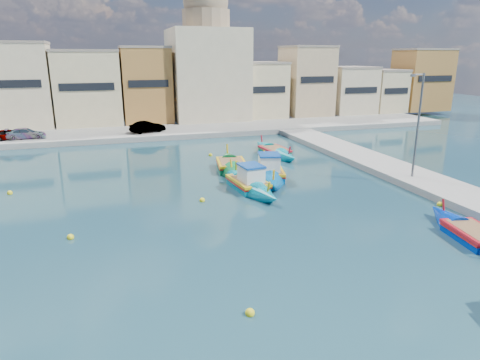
{
  "coord_description": "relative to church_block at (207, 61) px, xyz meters",
  "views": [
    {
      "loc": [
        -4.05,
        -19.4,
        9.2
      ],
      "look_at": [
        4.0,
        6.0,
        1.4
      ],
      "focal_mm": 32.0,
      "sensor_mm": 36.0,
      "label": 1
    }
  ],
  "objects": [
    {
      "name": "mooring_buoys",
      "position": [
        -8.99,
        -34.1,
        -8.33
      ],
      "size": [
        26.88,
        26.02,
        0.36
      ],
      "color": "yellow",
      "rests_on": "ground"
    },
    {
      "name": "luzzu_turquoise_cabin",
      "position": [
        -4.66,
        -31.74,
        -8.06
      ],
      "size": [
        2.79,
        9.18,
        2.9
      ],
      "color": "#00839B",
      "rests_on": "ground"
    },
    {
      "name": "luzzu_blue_south",
      "position": [
        3.54,
        -43.7,
        -8.17
      ],
      "size": [
        3.19,
        8.1,
        2.28
      ],
      "color": "#002EAC",
      "rests_on": "ground"
    },
    {
      "name": "north_townhouses",
      "position": [
        -3.32,
        -0.64,
        -3.41
      ],
      "size": [
        83.2,
        7.87,
        10.19
      ],
      "color": "beige",
      "rests_on": "ground"
    },
    {
      "name": "quay_street_lamp",
      "position": [
        7.44,
        -34.0,
        -4.07
      ],
      "size": [
        1.18,
        0.16,
        8.0
      ],
      "color": "#595B60",
      "rests_on": "ground"
    },
    {
      "name": "luzzu_blue_cabin",
      "position": [
        -2.33,
        -29.65,
        -8.03
      ],
      "size": [
        4.26,
        9.05,
        3.11
      ],
      "color": "#0057A0",
      "rests_on": "ground"
    },
    {
      "name": "luzzu_green",
      "position": [
        -4.34,
        -26.41,
        -8.12
      ],
      "size": [
        3.59,
        8.83,
        2.71
      ],
      "color": "#0B783B",
      "rests_on": "ground"
    },
    {
      "name": "church_block",
      "position": [
        0.0,
        0.0,
        0.0
      ],
      "size": [
        10.0,
        10.0,
        19.1
      ],
      "color": "beige",
      "rests_on": "ground"
    },
    {
      "name": "north_quay",
      "position": [
        -10.0,
        -8.0,
        -8.11
      ],
      "size": [
        80.0,
        8.0,
        0.6
      ],
      "primitive_type": "cube",
      "color": "gray",
      "rests_on": "ground"
    },
    {
      "name": "luzzu_cyan_mid",
      "position": [
        1.2,
        -22.24,
        -8.15
      ],
      "size": [
        2.54,
        8.46,
        2.47
      ],
      "color": "#008A9F",
      "rests_on": "ground"
    },
    {
      "name": "parked_cars",
      "position": [
        -17.85,
        -9.5,
        -7.21
      ],
      "size": [
        18.27,
        2.52,
        1.31
      ],
      "color": "#4C1919",
      "rests_on": "north_quay"
    },
    {
      "name": "ground",
      "position": [
        -10.0,
        -40.0,
        -8.41
      ],
      "size": [
        160.0,
        160.0,
        0.0
      ],
      "primitive_type": "plane",
      "color": "#14303C",
      "rests_on": "ground"
    }
  ]
}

